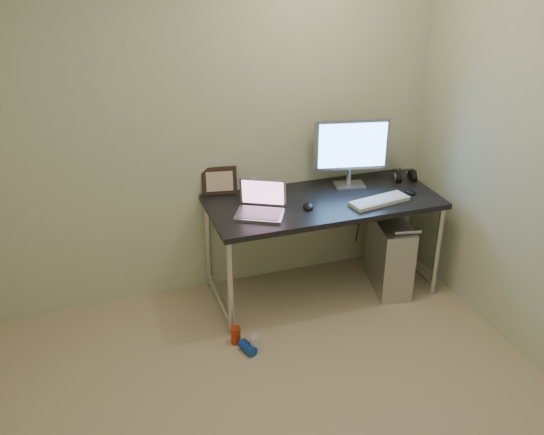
{
  "coord_description": "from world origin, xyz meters",
  "views": [
    {
      "loc": [
        -0.77,
        -2.15,
        2.5
      ],
      "look_at": [
        0.31,
        1.04,
        0.85
      ],
      "focal_mm": 40.0,
      "sensor_mm": 36.0,
      "label": 1
    }
  ],
  "objects": [
    {
      "name": "headphones",
      "position": [
        1.52,
        1.52,
        0.78
      ],
      "size": [
        0.18,
        0.11,
        0.11
      ],
      "rotation": [
        0.0,
        0.0,
        -0.16
      ],
      "color": "black",
      "rests_on": "desk"
    },
    {
      "name": "laptop",
      "position": [
        0.32,
        1.33,
        0.8
      ],
      "size": [
        0.4,
        0.37,
        0.22
      ],
      "rotation": [
        0.0,
        0.0,
        -0.49
      ],
      "color": "#B4B3BB",
      "rests_on": "desk"
    },
    {
      "name": "mouse_right",
      "position": [
        1.44,
        1.3,
        0.77
      ],
      "size": [
        0.07,
        0.11,
        0.03
      ],
      "primitive_type": "ellipsoid",
      "rotation": [
        0.0,
        0.0,
        0.12
      ],
      "color": "black",
      "rests_on": "desk"
    },
    {
      "name": "cable_b",
      "position": [
        1.36,
        1.68,
        0.38
      ],
      "size": [
        0.02,
        0.11,
        0.71
      ],
      "primitive_type": "cylinder",
      "rotation": [
        0.14,
        0.0,
        0.09
      ],
      "color": "black",
      "rests_on": "ground"
    },
    {
      "name": "cable_a",
      "position": [
        1.27,
        1.7,
        0.4
      ],
      "size": [
        0.01,
        0.16,
        0.69
      ],
      "primitive_type": "cylinder",
      "rotation": [
        0.21,
        0.0,
        0.0
      ],
      "color": "black",
      "rests_on": "ground"
    },
    {
      "name": "monitor",
      "position": [
        1.08,
        1.56,
        1.05
      ],
      "size": [
        0.53,
        0.2,
        0.5
      ],
      "rotation": [
        0.0,
        0.0,
        -0.2
      ],
      "color": "#B4B3BB",
      "rests_on": "desk"
    },
    {
      "name": "can_red",
      "position": [
        0.03,
        0.98,
        0.06
      ],
      "size": [
        0.09,
        0.09,
        0.12
      ],
      "primitive_type": "cylinder",
      "rotation": [
        0.0,
        0.0,
        -0.4
      ],
      "color": "#B33114",
      "rests_on": "ground"
    },
    {
      "name": "keyboard",
      "position": [
        1.15,
        1.22,
        0.76
      ],
      "size": [
        0.45,
        0.21,
        0.03
      ],
      "primitive_type": "cube",
      "rotation": [
        0.0,
        0.0,
        0.18
      ],
      "color": "silver",
      "rests_on": "desk"
    },
    {
      "name": "picture_frame",
      "position": [
        0.14,
        1.73,
        0.85
      ],
      "size": [
        0.26,
        0.11,
        0.2
      ],
      "primitive_type": "cube",
      "rotation": [
        -0.21,
        0.0,
        -0.17
      ],
      "color": "black",
      "rests_on": "desk"
    },
    {
      "name": "webcam",
      "position": [
        0.37,
        1.63,
        0.84
      ],
      "size": [
        0.05,
        0.04,
        0.13
      ],
      "rotation": [
        0.0,
        0.0,
        -0.27
      ],
      "color": "silver",
      "rests_on": "desk"
    },
    {
      "name": "desk",
      "position": [
        0.81,
        1.39,
        0.67
      ],
      "size": [
        1.63,
        0.71,
        0.75
      ],
      "color": "black",
      "rests_on": "ground"
    },
    {
      "name": "can_white",
      "position": [
        0.13,
        0.85,
        0.06
      ],
      "size": [
        0.09,
        0.09,
        0.12
      ],
      "primitive_type": "cylinder",
      "rotation": [
        0.0,
        0.0,
        0.34
      ],
      "color": "silver",
      "rests_on": "ground"
    },
    {
      "name": "mouse_left",
      "position": [
        0.65,
        1.3,
        0.77
      ],
      "size": [
        0.11,
        0.13,
        0.04
      ],
      "primitive_type": "ellipsoid",
      "rotation": [
        0.0,
        0.0,
        -0.35
      ],
      "color": "black",
      "rests_on": "desk"
    },
    {
      "name": "tower_computer",
      "position": [
        1.32,
        1.3,
        0.27
      ],
      "size": [
        0.33,
        0.55,
        0.57
      ],
      "rotation": [
        0.0,
        0.0,
        -0.21
      ],
      "color": "#B7B7BC",
      "rests_on": "ground"
    },
    {
      "name": "wall_back",
      "position": [
        0.0,
        1.75,
        1.25
      ],
      "size": [
        3.5,
        0.02,
        2.5
      ],
      "primitive_type": "cube",
      "color": "beige",
      "rests_on": "ground"
    },
    {
      "name": "can_blue",
      "position": [
        0.08,
        0.86,
        0.03
      ],
      "size": [
        0.11,
        0.14,
        0.07
      ],
      "primitive_type": "cylinder",
      "rotation": [
        1.57,
        0.0,
        0.34
      ],
      "color": "#1338A7",
      "rests_on": "ground"
    }
  ]
}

